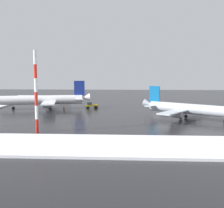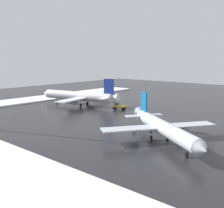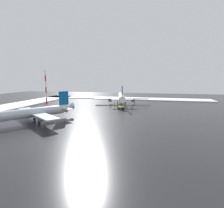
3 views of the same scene
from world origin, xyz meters
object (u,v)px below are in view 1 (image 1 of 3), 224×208
object	(u,v)px
pushback_tug	(91,105)
ground_crew_by_nose_gear	(37,104)
airplane_far_rear	(190,109)
ground_crew_beside_wing	(64,107)
airplane_distant_tail	(44,100)
antenna_mast	(36,92)

from	to	relation	value
pushback_tug	ground_crew_by_nose_gear	size ratio (longest dim) A/B	2.98
airplane_far_rear	ground_crew_beside_wing	xyz separation A→B (m)	(-41.79, 18.57, -2.18)
airplane_far_rear	ground_crew_by_nose_gear	distance (m)	61.33
airplane_distant_tail	ground_crew_beside_wing	size ratio (longest dim) A/B	20.76
airplane_distant_tail	antenna_mast	distance (m)	42.60
ground_crew_beside_wing	antenna_mast	world-z (taller)	antenna_mast
ground_crew_by_nose_gear	antenna_mast	distance (m)	51.00
pushback_tug	ground_crew_by_nose_gear	bearing A→B (deg)	-33.55
ground_crew_beside_wing	ground_crew_by_nose_gear	xyz separation A→B (m)	(-12.92, 9.06, 0.00)
airplane_distant_tail	ground_crew_beside_wing	bearing A→B (deg)	153.30
airplane_far_rear	pushback_tug	distance (m)	39.95
pushback_tug	ground_crew_beside_wing	distance (m)	10.71
ground_crew_by_nose_gear	pushback_tug	bearing A→B (deg)	175.85
airplane_distant_tail	airplane_far_rear	size ratio (longest dim) A/B	1.27
airplane_distant_tail	airplane_far_rear	bearing A→B (deg)	145.59
airplane_distant_tail	antenna_mast	bearing A→B (deg)	92.49
antenna_mast	airplane_far_rear	bearing A→B (deg)	27.27
airplane_distant_tail	ground_crew_beside_wing	distance (m)	8.53
ground_crew_beside_wing	antenna_mast	bearing A→B (deg)	-175.34
ground_crew_by_nose_gear	antenna_mast	world-z (taller)	antenna_mast
antenna_mast	ground_crew_by_nose_gear	bearing A→B (deg)	107.93
airplane_distant_tail	antenna_mast	xyz separation A→B (m)	(10.44, -40.88, 5.92)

